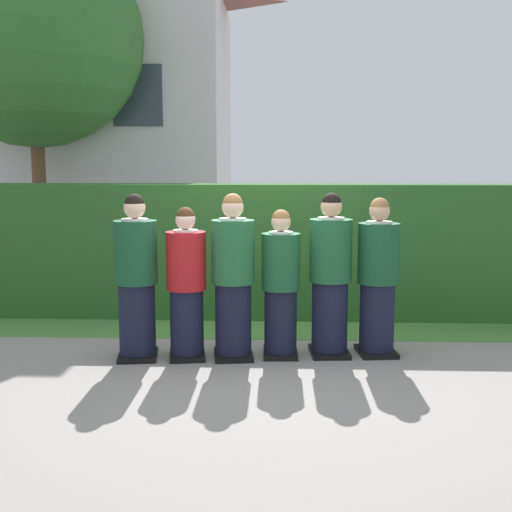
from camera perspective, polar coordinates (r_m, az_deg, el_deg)
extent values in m
plane|color=gray|center=(7.08, 0.00, -8.45)|extent=(60.00, 60.00, 0.00)
cylinder|color=black|center=(7.03, -10.01, -5.41)|extent=(0.37, 0.37, 0.78)
cube|color=black|center=(7.13, -9.94, -8.26)|extent=(0.45, 0.53, 0.05)
cylinder|color=#144728|center=(6.91, -10.15, 0.32)|extent=(0.44, 0.44, 0.64)
cylinder|color=white|center=(6.87, -10.21, 3.01)|extent=(0.27, 0.27, 0.03)
cube|color=gold|center=(7.10, -10.04, 1.56)|extent=(0.04, 0.02, 0.28)
sphere|color=beige|center=(6.87, -10.24, 4.05)|extent=(0.22, 0.22, 0.22)
sphere|color=black|center=(6.86, -10.25, 4.37)|extent=(0.20, 0.20, 0.20)
cylinder|color=black|center=(6.97, -5.86, -5.71)|extent=(0.34, 0.34, 0.71)
cube|color=black|center=(7.06, -5.83, -8.33)|extent=(0.42, 0.50, 0.05)
cylinder|color=#AD191E|center=(6.85, -5.94, -0.40)|extent=(0.40, 0.40, 0.59)
cylinder|color=white|center=(6.81, -5.98, 2.10)|extent=(0.25, 0.25, 0.03)
cube|color=#236038|center=(7.02, -5.97, 0.78)|extent=(0.04, 0.02, 0.26)
sphere|color=beige|center=(6.80, -5.99, 3.07)|extent=(0.20, 0.20, 0.20)
sphere|color=#472D19|center=(6.80, -5.99, 3.37)|extent=(0.19, 0.19, 0.19)
cylinder|color=black|center=(6.95, -1.94, -5.45)|extent=(0.37, 0.37, 0.78)
cube|color=black|center=(7.04, -1.92, -8.34)|extent=(0.45, 0.53, 0.05)
cylinder|color=#1E5B33|center=(6.82, -1.97, 0.37)|extent=(0.44, 0.44, 0.64)
cylinder|color=white|center=(6.78, -1.98, 3.10)|extent=(0.27, 0.27, 0.03)
cube|color=gold|center=(7.01, -2.06, 1.63)|extent=(0.04, 0.02, 0.28)
sphere|color=beige|center=(6.78, -1.98, 4.15)|extent=(0.22, 0.22, 0.22)
sphere|color=olive|center=(6.77, -1.99, 4.48)|extent=(0.20, 0.20, 0.20)
cylinder|color=black|center=(7.01, 2.09, -5.66)|extent=(0.34, 0.34, 0.70)
cube|color=black|center=(7.09, 2.07, -8.22)|extent=(0.37, 0.45, 0.05)
cylinder|color=#19512D|center=(6.89, 2.11, -0.48)|extent=(0.40, 0.40, 0.58)
cylinder|color=white|center=(6.85, 2.12, 1.96)|extent=(0.25, 0.25, 0.03)
cube|color=navy|center=(7.06, 2.08, 0.67)|extent=(0.04, 0.01, 0.25)
sphere|color=beige|center=(6.84, 2.13, 2.91)|extent=(0.20, 0.20, 0.20)
sphere|color=olive|center=(6.84, 2.13, 3.20)|extent=(0.18, 0.18, 0.18)
cube|color=white|center=(7.16, 2.05, -0.87)|extent=(0.15, 0.01, 0.20)
cylinder|color=black|center=(7.09, 6.25, -5.23)|extent=(0.37, 0.37, 0.78)
cube|color=black|center=(7.18, 6.21, -8.07)|extent=(0.43, 0.51, 0.05)
cylinder|color=#19512D|center=(6.96, 6.34, 0.48)|extent=(0.44, 0.44, 0.64)
cylinder|color=white|center=(6.93, 6.38, 3.15)|extent=(0.27, 0.27, 0.03)
cube|color=navy|center=(7.15, 6.11, 1.71)|extent=(0.04, 0.01, 0.28)
sphere|color=tan|center=(6.92, 6.39, 4.19)|extent=(0.22, 0.22, 0.22)
sphere|color=black|center=(6.92, 6.40, 4.50)|extent=(0.20, 0.20, 0.20)
cylinder|color=black|center=(7.17, 10.19, -5.24)|extent=(0.36, 0.36, 0.75)
cube|color=black|center=(7.26, 10.12, -7.95)|extent=(0.43, 0.51, 0.05)
cylinder|color=#144728|center=(7.05, 10.32, 0.22)|extent=(0.43, 0.43, 0.62)
cylinder|color=white|center=(7.02, 10.39, 2.79)|extent=(0.26, 0.26, 0.03)
cube|color=#236038|center=(7.23, 9.95, 1.41)|extent=(0.04, 0.02, 0.27)
sphere|color=tan|center=(7.01, 10.41, 3.78)|extent=(0.21, 0.21, 0.21)
sphere|color=olive|center=(7.01, 10.42, 4.08)|extent=(0.20, 0.20, 0.20)
cube|color=white|center=(7.33, 9.78, -0.22)|extent=(0.15, 0.03, 0.20)
cube|color=#285623|center=(8.76, 0.57, 0.46)|extent=(8.17, 0.70, 1.72)
cube|color=silver|center=(14.49, -13.09, 10.01)|extent=(5.18, 3.18, 5.18)
cube|color=#2D3842|center=(13.39, -20.01, 12.61)|extent=(0.90, 0.04, 1.10)
cube|color=#2D3842|center=(12.69, -9.98, 13.24)|extent=(0.90, 0.04, 1.10)
cylinder|color=brown|center=(12.57, -17.78, 3.80)|extent=(0.24, 0.24, 2.37)
sphere|color=#2D6028|center=(12.73, -18.36, 17.22)|extent=(3.79, 3.79, 3.79)
cube|color=#477A38|center=(8.14, 0.36, -6.26)|extent=(8.17, 0.90, 0.01)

